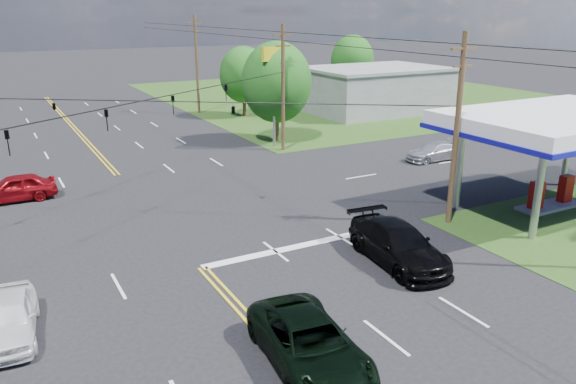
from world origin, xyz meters
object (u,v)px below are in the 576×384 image
pole_ne (283,87)px  tree_right_b (244,75)px  gas_canopy (562,124)px  pole_right_far (197,63)px  tree_far_r (352,60)px  pickup_white (8,318)px  tree_right_a (276,82)px  retail_ne (374,91)px  pole_se (457,128)px  pickup_dkgreen (309,343)px  suv_black (398,244)px

pole_ne → tree_right_b: bearing=76.9°
gas_canopy → pole_ne: bearing=108.9°
pole_right_far → tree_far_r: size_ratio=1.31×
tree_far_r → pickup_white: 57.69m
gas_canopy → tree_right_b: tree_right_b is taller
pole_ne → tree_right_a: pole_ne is taller
retail_ne → pole_se: (-17.00, -29.00, 2.72)m
tree_right_b → pole_ne: bearing=-103.1°
pickup_white → pole_se: bearing=9.5°
retail_ne → tree_right_b: tree_right_b is taller
pole_se → pole_right_far: (0.00, 37.00, 0.25)m
gas_canopy → pole_right_far: bearing=99.7°
pole_ne → tree_right_b: pole_ne is taller
pole_right_far → pickup_dkgreen: size_ratio=1.83×
pole_ne → pole_right_far: bearing=90.0°
pole_se → pickup_white: 20.90m
retail_ne → gas_canopy: size_ratio=1.15×
pole_right_far → tree_right_a: (1.00, -16.00, -0.30)m
gas_canopy → tree_far_r: tree_far_r is taller
pole_se → tree_right_b: size_ratio=1.34×
retail_ne → pickup_dkgreen: bearing=-129.3°
gas_canopy → tree_right_a: (-5.50, 22.00, 0.16)m
pickup_dkgreen → pole_se: bearing=36.0°
retail_ne → pickup_white: bearing=-141.4°
tree_far_r → pickup_dkgreen: bearing=-126.0°
pole_right_far → tree_far_r: (21.00, 2.00, -0.62)m
retail_ne → suv_black: size_ratio=2.43×
gas_canopy → tree_right_a: size_ratio=1.49×
gas_canopy → suv_black: 12.56m
tree_right_a → pole_ne: bearing=-108.4°
retail_ne → pole_right_far: 19.02m
gas_canopy → pickup_white: gas_canopy is taller
pole_ne → tree_far_r: (21.00, 21.00, -0.37)m
pole_se → pickup_white: size_ratio=2.22×
gas_canopy → tree_right_a: tree_right_a is taller
pole_ne → pickup_dkgreen: 28.31m
suv_black → pole_ne: bearing=81.3°
retail_ne → pole_se: size_ratio=1.47×
tree_right_b → pickup_white: (-23.95, -33.94, -3.49)m
pole_right_far → pickup_white: size_ratio=2.34×
retail_ne → tree_right_a: (-16.00, -8.00, 2.67)m
retail_ne → pickup_dkgreen: size_ratio=2.57×
pole_ne → suv_black: 21.56m
pole_right_far → tree_far_r: pole_right_far is taller
retail_ne → pickup_dkgreen: retail_ne is taller
pole_ne → tree_right_a: bearing=71.6°
pole_right_far → suv_black: pole_right_far is taller
gas_canopy → suv_black: size_ratio=2.12×
gas_canopy → pole_se: 6.58m
gas_canopy → pickup_white: 27.24m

